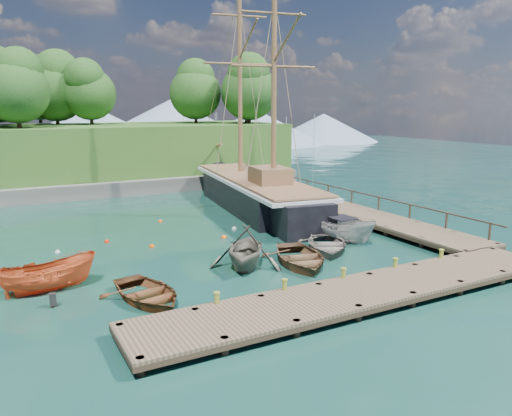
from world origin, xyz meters
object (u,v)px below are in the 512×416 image
at_px(rowboat_2, 300,265).
at_px(motorboat_orange, 50,291).
at_px(rowboat_3, 326,250).
at_px(schooner, 256,196).
at_px(cabin_boat_white, 341,241).
at_px(rowboat_1, 246,267).
at_px(rowboat_0, 148,301).

relative_size(rowboat_2, motorboat_orange, 1.15).
bearing_deg(motorboat_orange, rowboat_2, -107.31).
bearing_deg(motorboat_orange, rowboat_3, -99.83).
distance_m(motorboat_orange, schooner, 19.65).
bearing_deg(cabin_boat_white, rowboat_2, -170.78).
bearing_deg(motorboat_orange, cabin_boat_white, -95.31).
distance_m(rowboat_1, schooner, 14.22).
relative_size(rowboat_2, rowboat_3, 1.06).
distance_m(rowboat_3, motorboat_orange, 14.33).
xyz_separation_m(rowboat_2, schooner, (4.53, 13.24, 1.06)).
distance_m(rowboat_1, rowboat_2, 2.78).
bearing_deg(rowboat_3, motorboat_orange, -153.26).
bearing_deg(motorboat_orange, schooner, -62.48).
xyz_separation_m(rowboat_0, motorboat_orange, (-3.43, 3.12, 0.00)).
xyz_separation_m(rowboat_0, cabin_boat_white, (12.86, 3.61, 0.00)).
bearing_deg(rowboat_2, rowboat_3, 44.47).
xyz_separation_m(rowboat_3, schooner, (1.85, 11.83, 1.06)).
xyz_separation_m(rowboat_2, motorboat_orange, (-11.63, 2.11, 0.00)).
bearing_deg(rowboat_0, rowboat_1, 9.05).
bearing_deg(motorboat_orange, rowboat_0, -139.30).
bearing_deg(cabin_boat_white, rowboat_0, 175.72).
bearing_deg(rowboat_3, rowboat_2, -122.69).
distance_m(motorboat_orange, cabin_boat_white, 16.30).
relative_size(rowboat_1, schooner, 0.16).
bearing_deg(cabin_boat_white, rowboat_1, 172.59).
xyz_separation_m(rowboat_0, schooner, (12.73, 14.25, 1.06)).
relative_size(rowboat_0, rowboat_1, 1.02).
bearing_deg(rowboat_3, rowboat_1, -145.84).
bearing_deg(rowboat_2, cabin_boat_white, 45.89).
bearing_deg(rowboat_1, cabin_boat_white, 45.18).
relative_size(rowboat_3, schooner, 0.17).
height_order(rowboat_1, rowboat_3, rowboat_1).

